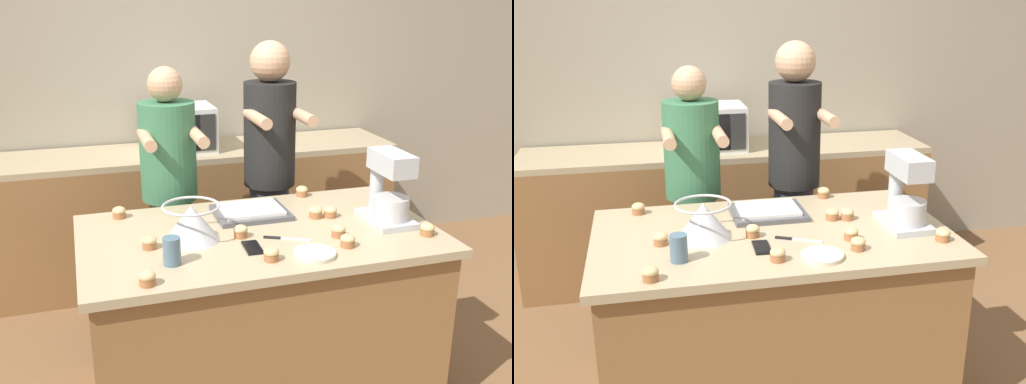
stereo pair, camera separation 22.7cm
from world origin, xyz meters
TOP-DOWN VIEW (x-y plane):
  - back_wall at (0.00, 1.82)m, footprint 10.00×0.06m
  - island_counter at (0.00, 0.00)m, footprint 1.66×0.96m
  - back_counter at (0.00, 1.47)m, footprint 2.80×0.60m
  - person_left at (-0.30, 0.73)m, footprint 0.33×0.50m
  - person_right at (0.29, 0.73)m, footprint 0.32×0.49m
  - stand_mixer at (0.63, -0.07)m, footprint 0.20×0.30m
  - mixing_bowl at (-0.32, -0.01)m, footprint 0.26×0.26m
  - baking_tray at (0.03, 0.23)m, footprint 0.37×0.30m
  - microwave_oven at (-0.12, 1.47)m, footprint 0.48×0.37m
  - cell_phone at (-0.09, -0.18)m, footprint 0.08×0.15m
  - drinking_glass at (-0.45, -0.24)m, footprint 0.07×0.07m
  - small_plate at (0.14, -0.33)m, footprint 0.18×0.18m
  - knife at (0.08, -0.12)m, footprint 0.20×0.11m
  - cupcake_0 at (-0.61, 0.38)m, footprint 0.07×0.07m
  - cupcake_1 at (0.73, -0.27)m, footprint 0.07×0.07m
  - cupcake_2 at (0.33, -0.17)m, footprint 0.07×0.07m
  - cupcake_3 at (0.32, 0.09)m, footprint 0.07×0.07m
  - cupcake_4 at (-0.05, -0.32)m, footprint 0.07×0.07m
  - cupcake_5 at (0.32, -0.29)m, footprint 0.07×0.07m
  - cupcake_6 at (-0.52, -0.05)m, footprint 0.07×0.07m
  - cupcake_7 at (0.40, 0.08)m, footprint 0.07×0.07m
  - cupcake_8 at (-0.10, -0.04)m, footprint 0.07×0.07m
  - cupcake_9 at (-0.57, -0.40)m, footprint 0.07×0.07m
  - cupcake_10 at (0.38, 0.43)m, footprint 0.07×0.07m

SIDE VIEW (x-z plane):
  - island_counter at x=0.00m, z-range 0.00..0.88m
  - back_counter at x=0.00m, z-range 0.00..0.93m
  - person_left at x=-0.30m, z-range 0.04..1.62m
  - knife at x=0.08m, z-range 0.88..0.89m
  - cell_phone at x=-0.09m, z-range 0.88..0.89m
  - small_plate at x=0.14m, z-range 0.88..0.90m
  - baking_tray at x=0.03m, z-range 0.88..0.92m
  - cupcake_0 at x=-0.61m, z-range 0.88..0.94m
  - cupcake_1 at x=0.73m, z-range 0.88..0.94m
  - cupcake_2 at x=0.33m, z-range 0.88..0.94m
  - cupcake_3 at x=0.32m, z-range 0.88..0.94m
  - cupcake_4 at x=-0.05m, z-range 0.88..0.94m
  - cupcake_5 at x=0.32m, z-range 0.88..0.94m
  - cupcake_6 at x=-0.52m, z-range 0.88..0.94m
  - cupcake_7 at x=0.40m, z-range 0.88..0.94m
  - cupcake_8 at x=-0.10m, z-range 0.88..0.94m
  - cupcake_9 at x=-0.57m, z-range 0.88..0.94m
  - cupcake_10 at x=0.38m, z-range 0.88..0.94m
  - person_right at x=0.29m, z-range 0.06..1.77m
  - drinking_glass at x=-0.45m, z-range 0.88..1.00m
  - mixing_bowl at x=-0.32m, z-range 0.89..1.05m
  - stand_mixer at x=0.63m, z-range 0.86..1.22m
  - microwave_oven at x=-0.12m, z-range 0.93..1.23m
  - back_wall at x=0.00m, z-range 0.00..2.70m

